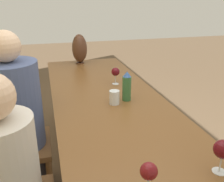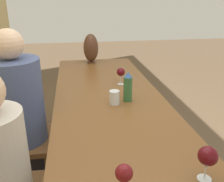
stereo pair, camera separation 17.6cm
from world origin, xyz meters
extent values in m
cube|color=brown|center=(0.00, 0.00, 0.74)|extent=(2.81, 0.83, 0.04)
cylinder|color=brown|center=(1.30, -0.31, 0.36)|extent=(0.07, 0.07, 0.72)
cylinder|color=brown|center=(1.30, 0.31, 0.36)|extent=(0.07, 0.07, 0.72)
cylinder|color=#336638|center=(0.09, -0.12, 0.85)|extent=(0.07, 0.07, 0.18)
cone|color=#33599E|center=(0.09, -0.12, 0.96)|extent=(0.06, 0.06, 0.04)
cylinder|color=silver|center=(0.05, -0.02, 0.81)|extent=(0.07, 0.07, 0.10)
cylinder|color=#4C2D1E|center=(1.26, 0.05, 0.76)|extent=(0.09, 0.09, 0.01)
ellipsoid|color=#4C2D1E|center=(1.26, 0.05, 0.93)|extent=(0.17, 0.17, 0.32)
cylinder|color=silver|center=(-0.79, -0.26, 0.76)|extent=(0.06, 0.06, 0.00)
cylinder|color=silver|center=(-0.79, -0.26, 0.80)|extent=(0.01, 0.01, 0.08)
sphere|color=#510C14|center=(-0.79, -0.26, 0.87)|extent=(0.08, 0.08, 0.08)
sphere|color=maroon|center=(-0.83, 0.10, 0.87)|extent=(0.07, 0.07, 0.07)
cylinder|color=silver|center=(0.46, -0.14, 0.76)|extent=(0.06, 0.06, 0.00)
cylinder|color=silver|center=(0.46, -0.14, 0.80)|extent=(0.01, 0.01, 0.08)
sphere|color=#510C14|center=(0.46, -0.14, 0.87)|extent=(0.07, 0.07, 0.07)
cube|color=brown|center=(0.15, 0.67, 0.45)|extent=(0.44, 0.44, 0.04)
cylinder|color=brown|center=(0.34, 0.48, 0.22)|extent=(0.04, 0.04, 0.43)
cylinder|color=brown|center=(0.34, 0.86, 0.22)|extent=(0.04, 0.04, 0.43)
cylinder|color=beige|center=(-0.47, 0.67, 0.73)|extent=(0.33, 0.33, 0.51)
cube|color=#2D2D38|center=(0.15, 0.61, 0.24)|extent=(0.28, 0.21, 0.47)
cylinder|color=#475684|center=(0.15, 0.67, 0.78)|extent=(0.38, 0.38, 0.62)
sphere|color=beige|center=(0.15, 0.67, 1.19)|extent=(0.20, 0.20, 0.20)
camera|label=1|loc=(-1.54, 0.43, 1.49)|focal=40.00mm
camera|label=2|loc=(-1.57, 0.26, 1.49)|focal=40.00mm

